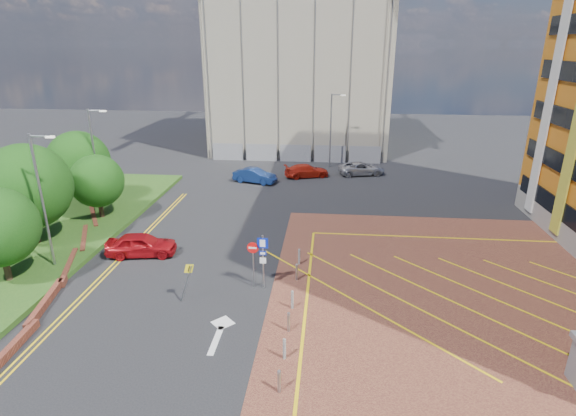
# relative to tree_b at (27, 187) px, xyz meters

# --- Properties ---
(ground) EXTENTS (140.00, 140.00, 0.00)m
(ground) POSITION_rel_tree_b_xyz_m (15.50, -5.00, -4.24)
(ground) COLOR black
(ground) RESTS_ON ground
(forecourt) EXTENTS (26.00, 26.00, 0.02)m
(forecourt) POSITION_rel_tree_b_xyz_m (29.50, -5.00, -4.23)
(forecourt) COLOR brown
(forecourt) RESTS_ON ground
(grass_bed) EXTENTS (14.00, 32.00, 0.30)m
(grass_bed) POSITION_rel_tree_b_xyz_m (-2.50, 1.00, -4.09)
(grass_bed) COLOR #234B18
(grass_bed) RESTS_ON ground
(retaining_wall) EXTENTS (6.06, 20.33, 0.40)m
(retaining_wall) POSITION_rel_tree_b_xyz_m (3.70, -3.00, -4.04)
(retaining_wall) COLOR brown
(retaining_wall) RESTS_ON ground
(tree_b) EXTENTS (5.60, 5.60, 6.74)m
(tree_b) POSITION_rel_tree_b_xyz_m (0.00, 0.00, 0.00)
(tree_b) COLOR #3D2B1C
(tree_b) RESTS_ON grass_bed
(tree_c) EXTENTS (4.00, 4.00, 4.90)m
(tree_c) POSITION_rel_tree_b_xyz_m (2.00, 5.00, -1.04)
(tree_c) COLOR #3D2B1C
(tree_c) RESTS_ON grass_bed
(tree_d) EXTENTS (5.00, 5.00, 6.08)m
(tree_d) POSITION_rel_tree_b_xyz_m (-1.00, 8.00, -0.37)
(tree_d) COLOR #3D2B1C
(tree_d) RESTS_ON grass_bed
(lamp_left_near) EXTENTS (1.53, 0.16, 8.00)m
(lamp_left_near) POSITION_rel_tree_b_xyz_m (3.08, -3.00, 0.42)
(lamp_left_near) COLOR #9EA0A8
(lamp_left_near) RESTS_ON grass_bed
(lamp_left_far) EXTENTS (1.53, 0.16, 8.00)m
(lamp_left_far) POSITION_rel_tree_b_xyz_m (1.08, 7.00, 0.42)
(lamp_left_far) COLOR #9EA0A8
(lamp_left_far) RESTS_ON grass_bed
(lamp_back) EXTENTS (1.53, 0.16, 8.00)m
(lamp_back) POSITION_rel_tree_b_xyz_m (19.58, 23.00, 0.12)
(lamp_back) COLOR #9EA0A8
(lamp_back) RESTS_ON ground
(sign_cluster) EXTENTS (1.17, 0.12, 3.20)m
(sign_cluster) POSITION_rel_tree_b_xyz_m (15.80, -4.02, -2.28)
(sign_cluster) COLOR #9EA0A8
(sign_cluster) RESTS_ON ground
(warning_sign) EXTENTS (0.82, 0.43, 2.24)m
(warning_sign) POSITION_rel_tree_b_xyz_m (12.27, -5.87, -2.81)
(warning_sign) COLOR #9EA0A8
(warning_sign) RESTS_ON ground
(bollard_row) EXTENTS (0.14, 11.14, 0.90)m
(bollard_row) POSITION_rel_tree_b_xyz_m (17.80, -6.67, -3.77)
(bollard_row) COLOR #9EA0A8
(bollard_row) RESTS_ON forecourt
(construction_building) EXTENTS (21.20, 19.20, 22.00)m
(construction_building) POSITION_rel_tree_b_xyz_m (15.50, 35.00, 6.76)
(construction_building) COLOR gray
(construction_building) RESTS_ON ground
(construction_fence) EXTENTS (21.60, 0.06, 2.00)m
(construction_fence) POSITION_rel_tree_b_xyz_m (16.50, 25.00, -3.24)
(construction_fence) COLOR gray
(construction_fence) RESTS_ON ground
(car_red_left) EXTENTS (4.65, 2.46, 1.51)m
(car_red_left) POSITION_rel_tree_b_xyz_m (7.55, -0.66, -3.48)
(car_red_left) COLOR #A60E14
(car_red_left) RESTS_ON ground
(car_blue_back) EXTENTS (4.54, 2.61, 1.41)m
(car_blue_back) POSITION_rel_tree_b_xyz_m (12.18, 16.19, -3.53)
(car_blue_back) COLOR navy
(car_blue_back) RESTS_ON ground
(car_red_back) EXTENTS (4.91, 3.21, 1.32)m
(car_red_back) POSITION_rel_tree_b_xyz_m (17.18, 18.68, -3.57)
(car_red_back) COLOR #AD1C0E
(car_red_back) RESTS_ON ground
(car_silver_back) EXTENTS (5.13, 3.21, 1.32)m
(car_silver_back) POSITION_rel_tree_b_xyz_m (22.86, 20.10, -3.57)
(car_silver_back) COLOR #A09FA6
(car_silver_back) RESTS_ON ground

